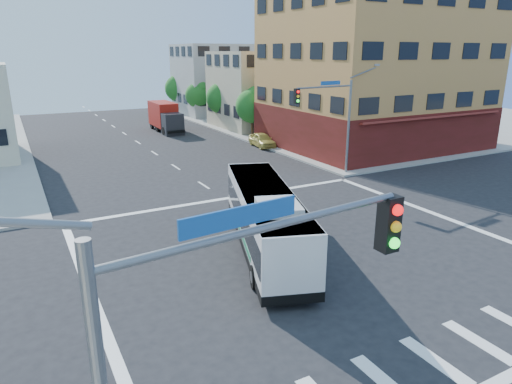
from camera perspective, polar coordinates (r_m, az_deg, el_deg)
ground at (r=21.30m, az=6.82°, el=-7.81°), size 120.00×120.00×0.00m
sidewalk_ne at (r=69.23m, az=14.14°, el=9.26°), size 50.00×50.00×0.15m
corner_building_ne at (r=46.43m, az=14.48°, el=12.84°), size 18.10×15.44×14.00m
building_east_near at (r=57.33m, az=1.35°, el=12.69°), size 12.06×10.06×9.00m
building_east_far at (r=69.78m, az=-4.51°, el=13.84°), size 12.06×10.06×10.00m
signal_mast_ne at (r=33.52m, az=9.52°, el=10.11°), size 7.91×1.13×8.07m
signal_mast_sw at (r=6.79m, az=-3.87°, el=-18.55°), size 7.91×1.01×8.07m
street_tree_a at (r=49.69m, az=-0.32°, el=10.95°), size 3.60×3.60×5.53m
street_tree_b at (r=56.83m, az=-4.20°, el=11.84°), size 3.80×3.80×5.79m
street_tree_c at (r=64.21m, az=-7.20°, el=12.10°), size 3.40×3.40×5.29m
street_tree_d at (r=71.66m, az=-9.61°, el=12.85°), size 4.00×4.00×6.03m
transit_bus at (r=21.06m, az=1.24°, el=-3.32°), size 5.77×11.09×3.23m
box_truck at (r=54.80m, az=-11.26°, el=9.11°), size 2.26×7.37×3.31m
parked_car at (r=44.95m, az=0.76°, el=6.53°), size 1.97×4.11×1.35m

